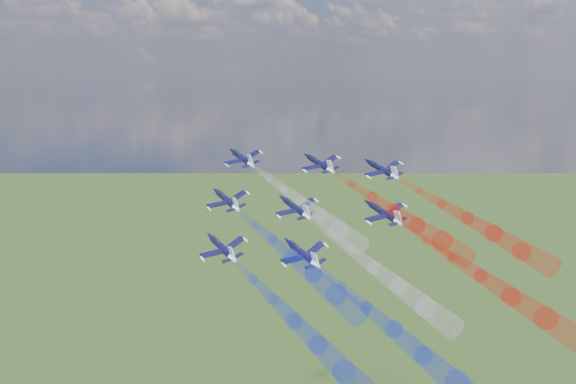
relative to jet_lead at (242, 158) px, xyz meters
The scene contains 16 objects.
jet_lead is the anchor object (origin of this frame).
trail_lead 25.84m from the jet_lead, 19.70° to the right, with size 4.17×40.63×4.17m, color silver, non-canonical shape.
jet_inner_left 19.87m from the jet_lead, 60.46° to the right, with size 10.01×12.51×3.34m, color black, non-canonical shape.
trail_inner_left 43.13m from the jet_lead, 37.04° to the right, with size 4.17×40.63×4.17m, color #1B32EB, non-canonical shape.
jet_inner_right 19.77m from the jet_lead, 16.35° to the left, with size 10.01×12.51×3.34m, color black, non-canonical shape.
trail_inner_right 43.15m from the jet_lead, ahead, with size 4.17×40.63×4.17m, color red, non-canonical shape.
jet_outer_left 35.71m from the jet_lead, 57.00° to the right, with size 10.01×12.51×3.34m, color black, non-canonical shape.
trail_outer_left 58.63m from the jet_lead, 41.07° to the right, with size 4.17×40.63×4.17m, color #1B32EB, non-canonical shape.
jet_center_third 25.98m from the jet_lead, 22.94° to the right, with size 10.01×12.51×3.34m, color black, non-canonical shape.
trail_center_third 51.79m from the jet_lead, 21.31° to the right, with size 4.17×40.63×4.17m, color silver, non-canonical shape.
jet_outer_right 34.25m from the jet_lead, 19.80° to the left, with size 10.01×12.51×3.34m, color black, non-canonical shape.
trail_outer_right 56.37m from the jet_lead, ahead, with size 4.17×40.63×4.17m, color red, non-canonical shape.
jet_rear_left 41.74m from the jet_lead, 33.30° to the right, with size 10.01×12.51×3.34m, color black, non-canonical shape.
trail_rear_left 67.14m from the jet_lead, 28.05° to the right, with size 4.17×40.63×4.17m, color #1B32EB, non-canonical shape.
jet_rear_right 41.20m from the jet_lead, ahead, with size 10.01×12.51×3.34m, color black, non-canonical shape.
trail_rear_right 66.43m from the jet_lead, ahead, with size 4.17×40.63×4.17m, color red, non-canonical shape.
Camera 1 is at (72.63, -110.43, 158.70)m, focal length 38.97 mm.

